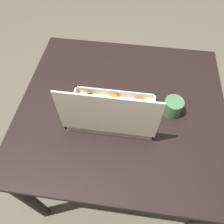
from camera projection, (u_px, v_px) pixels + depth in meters
ground_plane at (118, 163)px, 1.65m from camera, size 8.00×8.00×0.00m
dining_table at (121, 118)px, 1.12m from camera, size 0.97×0.90×0.74m
donut_box at (112, 114)px, 0.94m from camera, size 0.38×0.23×0.27m
coffee_mug at (173, 107)px, 0.98m from camera, size 0.08×0.08×0.08m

